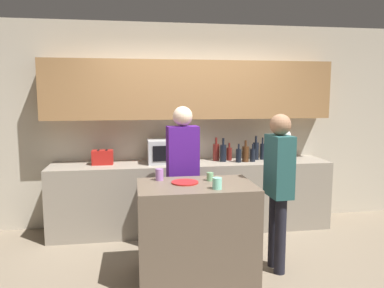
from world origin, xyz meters
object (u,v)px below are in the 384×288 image
(bottle_4, at_px, (245,154))
(bottle_5, at_px, (253,155))
(cup_2, at_px, (210,177))
(potted_plant, at_px, (286,145))
(microwave, at_px, (168,151))
(cup_0, at_px, (159,175))
(bottle_1, at_px, (223,153))
(cup_1, at_px, (217,183))
(bottle_0, at_px, (216,152))
(bottle_3, at_px, (239,155))
(bottle_2, at_px, (229,154))
(bottle_6, at_px, (256,151))
(toaster, at_px, (103,157))
(person_center, at_px, (183,167))
(plate_on_island, at_px, (185,182))
(bottle_7, at_px, (262,151))
(person_left, at_px, (279,180))

(bottle_4, xyz_separation_m, bottle_5, (0.09, -0.01, -0.02))
(cup_2, bearing_deg, potted_plant, 43.51)
(microwave, height_order, cup_0, microwave)
(cup_2, bearing_deg, cup_0, 168.88)
(bottle_1, bearing_deg, cup_1, -105.56)
(bottle_0, bearing_deg, cup_2, -105.12)
(potted_plant, distance_m, bottle_3, 0.71)
(bottle_5, bearing_deg, cup_2, -125.38)
(microwave, relative_size, bottle_2, 2.22)
(bottle_6, bearing_deg, bottle_3, -150.76)
(bottle_2, distance_m, bottle_6, 0.37)
(bottle_1, bearing_deg, toaster, 178.56)
(bottle_5, xyz_separation_m, person_center, (-1.01, -0.64, -0.01))
(bottle_0, relative_size, bottle_3, 1.29)
(bottle_3, bearing_deg, bottle_2, 116.57)
(bottle_4, height_order, plate_on_island, bottle_4)
(toaster, xyz_separation_m, cup_2, (1.13, -1.24, -0.01))
(bottle_7, bearing_deg, cup_1, -121.69)
(cup_2, bearing_deg, cup_1, -90.46)
(bottle_1, bearing_deg, bottle_5, -9.66)
(microwave, distance_m, bottle_4, 1.01)
(bottle_5, bearing_deg, bottle_3, -175.74)
(bottle_2, xyz_separation_m, bottle_7, (0.46, -0.01, 0.02))
(toaster, bearing_deg, bottle_0, 1.87)
(microwave, height_order, cup_2, microwave)
(bottle_7, relative_size, person_left, 0.19)
(bottle_7, height_order, person_left, person_left)
(bottle_1, bearing_deg, bottle_0, 130.80)
(cup_2, xyz_separation_m, person_left, (0.67, -0.09, -0.03))
(cup_1, xyz_separation_m, person_left, (0.68, 0.24, -0.04))
(bottle_1, distance_m, bottle_3, 0.21)
(bottle_1, distance_m, bottle_6, 0.48)
(bottle_4, relative_size, plate_on_island, 1.09)
(bottle_1, height_order, bottle_5, bottle_1)
(bottle_5, bearing_deg, potted_plant, 11.79)
(potted_plant, height_order, person_left, person_left)
(bottle_5, xyz_separation_m, person_left, (-0.13, -1.22, -0.05))
(bottle_7, bearing_deg, plate_on_island, -132.95)
(microwave, relative_size, person_center, 0.32)
(potted_plant, bearing_deg, bottle_0, 177.12)
(bottle_2, relative_size, person_center, 0.14)
(cup_0, bearing_deg, toaster, 119.17)
(person_left, bearing_deg, bottle_3, 1.25)
(bottle_4, bearing_deg, toaster, 177.08)
(potted_plant, relative_size, person_center, 0.24)
(bottle_0, height_order, bottle_1, same)
(bottle_2, height_order, cup_0, bottle_2)
(bottle_0, xyz_separation_m, bottle_3, (0.26, -0.17, -0.03))
(microwave, bearing_deg, cup_2, -76.37)
(bottle_4, distance_m, bottle_5, 0.10)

